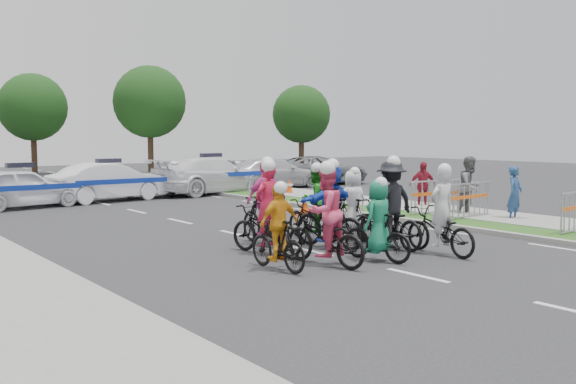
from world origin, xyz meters
TOP-DOWN VIEW (x-y plane):
  - ground at (0.00, 0.00)m, footprint 90.00×90.00m
  - curb_right at (5.10, 5.00)m, footprint 0.20×60.00m
  - grass_strip at (5.80, 5.00)m, footprint 1.20×60.00m
  - sidewalk_right at (7.60, 5.00)m, footprint 2.40×60.00m
  - rider_0 at (1.94, 1.10)m, footprint 0.79×1.92m
  - rider_1 at (0.39, 1.39)m, footprint 0.77×1.66m
  - rider_2 at (-0.72, 1.71)m, footprint 0.95×2.06m
  - rider_3 at (-1.70, 1.89)m, footprint 0.85×1.60m
  - rider_4 at (1.70, 2.30)m, footprint 1.18×2.06m
  - rider_5 at (0.58, 3.05)m, footprint 1.65×1.96m
  - rider_6 at (-0.96, 3.30)m, footprint 1.07×2.07m
  - rider_7 at (1.80, 3.64)m, footprint 0.78×1.71m
  - rider_8 at (1.07, 4.18)m, footprint 0.80×1.85m
  - rider_9 at (-0.32, 4.23)m, footprint 1.03×1.94m
  - police_car_0 at (-2.73, 15.28)m, footprint 4.30×2.27m
  - police_car_1 at (0.56, 15.72)m, footprint 4.56×2.09m
  - police_car_2 at (5.15, 15.97)m, footprint 5.64×2.90m
  - civilian_sedan at (9.18, 16.91)m, footprint 5.07×2.73m
  - civilian_suv at (12.10, 17.15)m, footprint 5.47×3.20m
  - spectator_0 at (7.60, 3.06)m, footprint 0.65×0.49m
  - spectator_1 at (7.48, 4.51)m, footprint 0.92×0.72m
  - spectator_2 at (8.08, 6.90)m, footprint 1.01×0.79m
  - barrier_1 at (6.70, 3.94)m, footprint 2.03×0.61m
  - barrier_2 at (6.70, 5.20)m, footprint 2.05×0.73m
  - cone_0 at (3.68, 7.81)m, footprint 0.40×0.40m
  - cone_1 at (7.23, 13.24)m, footprint 0.40×0.40m
  - tree_1 at (9.00, 30.00)m, footprint 4.55×4.55m
  - tree_2 at (18.00, 26.00)m, footprint 3.85×3.85m
  - tree_4 at (3.00, 34.00)m, footprint 4.20×4.20m

SIDE VIEW (x-z plane):
  - ground at x=0.00m, z-range 0.00..0.00m
  - grass_strip at x=5.80m, z-range 0.00..0.11m
  - curb_right at x=5.10m, z-range 0.00..0.12m
  - sidewalk_right at x=7.60m, z-range 0.00..0.13m
  - cone_0 at x=3.68m, z-range -0.01..0.69m
  - cone_1 at x=7.23m, z-range -0.01..0.69m
  - barrier_1 at x=6.70m, z-range 0.00..1.12m
  - barrier_2 at x=6.70m, z-range 0.00..1.12m
  - rider_0 at x=1.94m, z-range -0.33..1.59m
  - rider_3 at x=-1.70m, z-range -0.18..1.48m
  - rider_6 at x=-0.96m, z-range -0.34..1.66m
  - rider_1 at x=0.39m, z-range -0.18..1.51m
  - rider_7 at x=1.80m, z-range -0.19..1.56m
  - rider_8 at x=1.07m, z-range -0.24..1.62m
  - police_car_0 at x=-2.73m, z-range 0.00..1.39m
  - civilian_sedan at x=9.18m, z-range 0.00..1.40m
  - civilian_suv at x=12.10m, z-range 0.00..1.43m
  - police_car_1 at x=0.56m, z-range 0.00..1.45m
  - rider_2 at x=-0.72m, z-range -0.27..1.76m
  - rider_9 at x=-0.32m, z-range -0.24..1.78m
  - police_car_2 at x=5.15m, z-range 0.00..1.56m
  - rider_4 at x=1.70m, z-range -0.24..1.82m
  - spectator_2 at x=8.08m, z-range 0.00..1.59m
  - spectator_0 at x=7.60m, z-range 0.00..1.61m
  - rider_5 at x=0.58m, z-range -0.16..1.83m
  - spectator_1 at x=7.48m, z-range 0.00..1.86m
  - tree_2 at x=18.00m, z-range 0.95..6.72m
  - tree_4 at x=3.00m, z-range 1.04..7.34m
  - tree_1 at x=9.00m, z-range 1.12..7.95m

